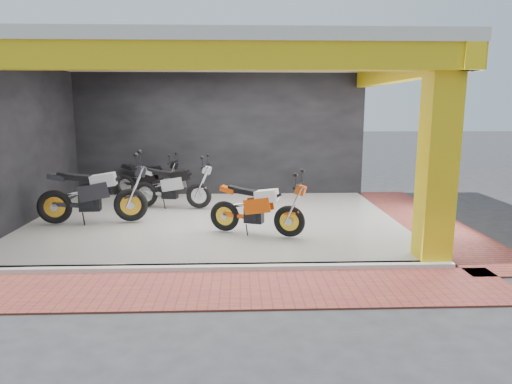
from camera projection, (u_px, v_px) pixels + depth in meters
ground at (209, 251)px, 8.24m from camera, size 80.00×80.00×0.00m
showroom_floor at (215, 221)px, 10.20m from camera, size 8.00×6.00×0.10m
showroom_ceiling at (212, 57)px, 9.54m from camera, size 8.40×6.40×0.20m
back_wall at (219, 136)px, 12.93m from camera, size 8.20×0.20×3.50m
left_wall at (21, 146)px, 9.73m from camera, size 0.20×6.20×3.50m
corner_column at (438, 159)px, 7.32m from camera, size 0.50×0.50×3.50m
header_beam_front at (200, 56)px, 6.65m from camera, size 8.40×0.30×0.40m
header_beam_right at (400, 72)px, 9.74m from camera, size 0.30×6.40×0.40m
floor_kerb at (205, 268)px, 7.23m from camera, size 8.00×0.20×0.10m
paver_front at (201, 290)px, 6.47m from camera, size 9.00×1.40×0.03m
paver_right at (426, 221)px, 10.37m from camera, size 1.40×7.00×0.03m
moto_hero at (290, 206)px, 8.61m from camera, size 2.18×1.42×1.25m
moto_row_a at (130, 189)px, 9.75m from camera, size 2.49×1.12×1.48m
moto_row_b at (199, 183)px, 11.05m from camera, size 2.21×1.13×1.29m
moto_row_d at (168, 176)px, 12.48m from camera, size 2.04×1.11×1.18m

